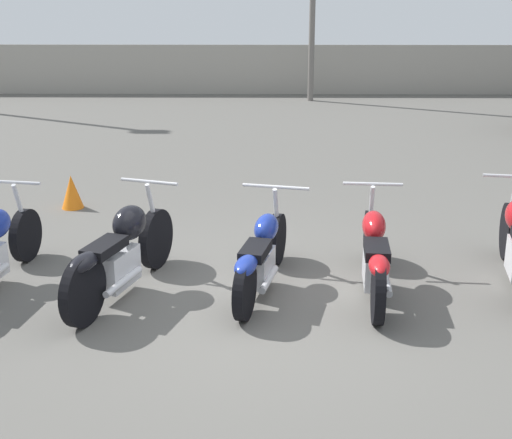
{
  "coord_description": "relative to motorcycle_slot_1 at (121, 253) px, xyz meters",
  "views": [
    {
      "loc": [
        0.08,
        -6.6,
        3.04
      ],
      "look_at": [
        0.0,
        0.64,
        0.65
      ],
      "focal_mm": 50.0,
      "sensor_mm": 36.0,
      "label": 1
    }
  ],
  "objects": [
    {
      "name": "traffic_cone_near",
      "position": [
        -1.29,
        2.98,
        -0.22
      ],
      "size": [
        0.31,
        0.31,
        0.48
      ],
      "color": "orange",
      "rests_on": "ground_plane"
    },
    {
      "name": "fence_back",
      "position": [
        1.36,
        14.17,
        0.25
      ],
      "size": [
        40.0,
        0.04,
        1.41
      ],
      "color": "#9E998E",
      "rests_on": "ground_plane"
    },
    {
      "name": "ground_plane",
      "position": [
        1.36,
        -0.13,
        -0.46
      ],
      "size": [
        60.0,
        60.0,
        0.0
      ],
      "primitive_type": "plane",
      "color": "#5B5954"
    },
    {
      "name": "motorcycle_slot_3",
      "position": [
        2.58,
        0.1,
        -0.05
      ],
      "size": [
        0.65,
        2.14,
        0.99
      ],
      "rotation": [
        0.0,
        0.0,
        -0.08
      ],
      "color": "black",
      "rests_on": "ground_plane"
    },
    {
      "name": "motorcycle_slot_1",
      "position": [
        0.0,
        0.0,
        0.0
      ],
      "size": [
        0.91,
        2.12,
        1.04
      ],
      "rotation": [
        0.0,
        0.0,
        -0.31
      ],
      "color": "black",
      "rests_on": "ground_plane"
    },
    {
      "name": "motorcycle_slot_2",
      "position": [
        1.42,
        0.12,
        -0.07
      ],
      "size": [
        0.81,
        2.03,
        0.95
      ],
      "rotation": [
        0.0,
        0.0,
        -0.23
      ],
      "color": "black",
      "rests_on": "ground_plane"
    }
  ]
}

